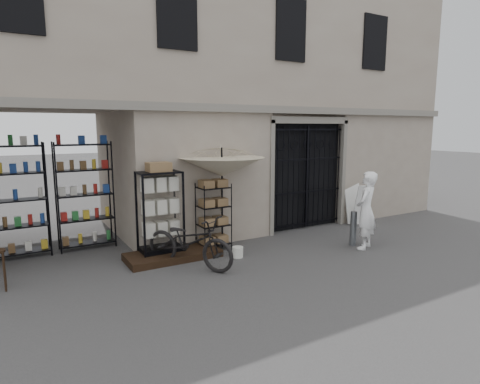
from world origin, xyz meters
TOP-DOWN VIEW (x-y plane):
  - ground at (0.00, 0.00)m, footprint 80.00×80.00m
  - main_building at (0.00, 4.00)m, footprint 14.00×4.00m
  - shop_recess at (-4.50, 2.80)m, footprint 3.00×1.70m
  - shop_shelving at (-4.55, 3.30)m, footprint 2.70×0.50m
  - iron_gate at (1.75, 2.28)m, footprint 2.50×0.21m
  - step_platform at (-2.40, 1.55)m, footprint 2.00×0.90m
  - display_cabinet at (-2.59, 1.73)m, footprint 1.00×0.82m
  - wire_rack at (-1.34, 1.69)m, footprint 0.74×0.57m
  - market_umbrella at (-1.09, 1.73)m, footprint 1.77×1.81m
  - white_bucket at (-1.15, 0.91)m, footprint 0.24×0.24m
  - bicycle at (-2.30, 0.86)m, footprint 1.17×1.28m
  - steel_bollard at (1.69, 0.28)m, footprint 0.16×0.16m
  - shopkeeper at (1.76, -0.02)m, footprint 1.43×1.92m
  - easel_sign at (3.36, 1.73)m, footprint 0.60×0.68m

SIDE VIEW (x-z plane):
  - ground at x=0.00m, z-range 0.00..0.00m
  - bicycle at x=-2.30m, z-range -1.02..1.02m
  - shopkeeper at x=1.76m, z-range -0.22..0.22m
  - step_platform at x=-2.40m, z-range 0.00..0.15m
  - white_bucket at x=-1.15m, z-range 0.00..0.23m
  - steel_bollard at x=1.69m, z-range 0.00..0.83m
  - easel_sign at x=3.36m, z-range 0.02..1.20m
  - wire_rack at x=-1.34m, z-range -0.02..1.54m
  - display_cabinet at x=-2.59m, z-range -0.01..1.87m
  - shop_shelving at x=-4.55m, z-range 0.00..2.50m
  - iron_gate at x=1.75m, z-range 0.00..3.00m
  - shop_recess at x=-4.50m, z-range 0.00..3.00m
  - market_umbrella at x=-1.09m, z-range 0.62..3.45m
  - main_building at x=0.00m, z-range 0.00..9.00m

